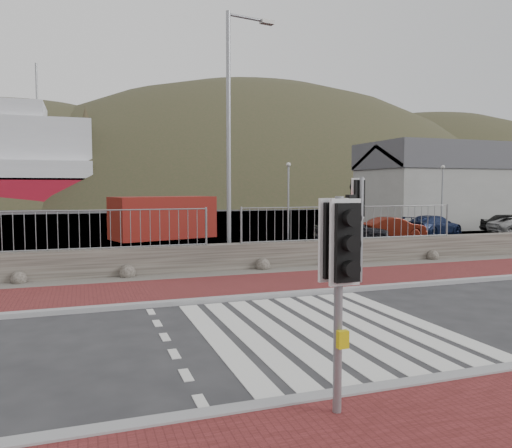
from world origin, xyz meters
name	(u,v)px	position (x,y,z in m)	size (l,w,h in m)	color
ground	(322,329)	(0.00, 0.00, 0.00)	(220.00, 220.00, 0.00)	#28282B
sidewalk_far	(249,285)	(0.00, 4.50, 0.04)	(40.00, 3.00, 0.08)	maroon
kerb_near	(419,383)	(0.00, -3.00, 0.05)	(40.00, 0.25, 0.12)	gray
kerb_far	(268,296)	(0.00, 3.00, 0.05)	(40.00, 0.25, 0.12)	gray
zebra_crossing	(322,329)	(0.00, 0.00, 0.01)	(4.62, 5.60, 0.01)	silver
gravel_strip	(230,274)	(0.00, 6.50, 0.03)	(40.00, 1.50, 0.06)	#59544C
stone_wall	(223,258)	(0.00, 7.30, 0.45)	(40.00, 0.60, 0.90)	#464039
railing	(224,217)	(0.00, 7.15, 1.82)	(18.07, 0.07, 1.22)	gray
quay	(147,226)	(0.00, 27.90, 0.00)	(120.00, 40.00, 0.50)	#4C4C4F
water	(116,208)	(0.00, 62.90, 0.00)	(220.00, 50.00, 0.05)	#3F4C54
harbor_building	(450,185)	(20.00, 19.90, 2.93)	(12.20, 6.20, 5.80)	#9E9E99
hills_backdrop	(146,321)	(6.74, 87.90, -23.05)	(254.00, 90.00, 100.00)	#343821
traffic_signal_near	(339,260)	(-1.54, -3.46, 1.93)	(0.39, 0.24, 2.69)	gray
traffic_signal_far	(360,207)	(3.04, 3.68, 2.23)	(0.75, 0.34, 3.09)	gray
streetlight	(232,125)	(0.59, 8.13, 4.94)	(1.85, 0.51, 8.78)	gray
shipping_container	(163,217)	(-0.22, 18.82, 1.14)	(5.49, 2.29, 2.29)	maroon
car_a	(351,231)	(8.29, 13.22, 0.64)	(1.51, 3.76, 1.28)	black
car_b	(393,228)	(11.77, 14.66, 0.58)	(1.23, 3.53, 1.16)	#55160C
car_c	(433,225)	(14.88, 15.22, 0.59)	(1.66, 4.07, 1.18)	#162146
car_e	(512,223)	(20.29, 14.75, 0.62)	(1.46, 3.63, 1.24)	black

